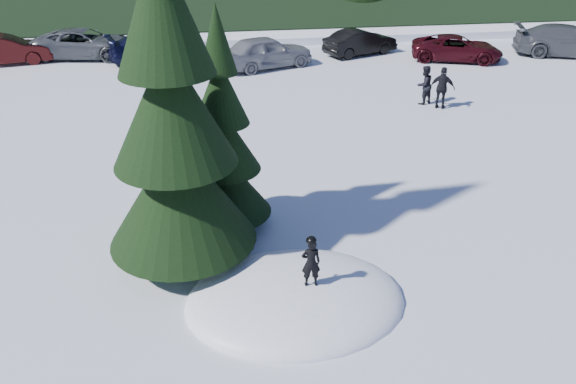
{
  "coord_description": "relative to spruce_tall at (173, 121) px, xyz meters",
  "views": [
    {
      "loc": [
        -1.49,
        -8.95,
        7.24
      ],
      "look_at": [
        0.25,
        2.66,
        1.1
      ],
      "focal_mm": 35.0,
      "sensor_mm": 36.0,
      "label": 1
    }
  ],
  "objects": [
    {
      "name": "car_4",
      "position": [
        3.64,
        15.95,
        -2.55
      ],
      "size": [
        4.85,
        3.32,
        1.53
      ],
      "primitive_type": "imported",
      "rotation": [
        0.0,
        0.0,
        1.94
      ],
      "color": "gray",
      "rests_on": "ground"
    },
    {
      "name": "child_skier",
      "position": [
        2.48,
        -1.94,
        -2.32
      ],
      "size": [
        0.39,
        0.26,
        1.04
      ],
      "primitive_type": "imported",
      "rotation": [
        0.0,
        0.0,
        3.11
      ],
      "color": "black",
      "rests_on": "snow_mound"
    },
    {
      "name": "car_1",
      "position": [
        -8.89,
        18.53,
        -2.62
      ],
      "size": [
        4.47,
        2.35,
        1.4
      ],
      "primitive_type": "imported",
      "rotation": [
        0.0,
        0.0,
        1.78
      ],
      "color": "#340909",
      "rests_on": "ground"
    },
    {
      "name": "snow_mound",
      "position": [
        2.2,
        -1.8,
        -3.32
      ],
      "size": [
        4.48,
        3.52,
        0.96
      ],
      "primitive_type": "ellipsoid",
      "color": "white",
      "rests_on": "ground"
    },
    {
      "name": "car_3",
      "position": [
        -1.51,
        18.01,
        -2.61
      ],
      "size": [
        5.29,
        3.31,
        1.43
      ],
      "primitive_type": "imported",
      "rotation": [
        0.0,
        0.0,
        1.86
      ],
      "color": "black",
      "rests_on": "ground"
    },
    {
      "name": "adult_0",
      "position": [
        9.19,
        9.69,
        -2.56
      ],
      "size": [
        0.92,
        0.85,
        1.52
      ],
      "primitive_type": "imported",
      "rotation": [
        0.0,
        0.0,
        3.61
      ],
      "color": "black",
      "rests_on": "ground"
    },
    {
      "name": "adult_1",
      "position": [
        9.67,
        9.05,
        -2.51
      ],
      "size": [
        1.02,
        0.82,
        1.62
      ],
      "primitive_type": "imported",
      "rotation": [
        0.0,
        0.0,
        2.62
      ],
      "color": "black",
      "rests_on": "ground"
    },
    {
      "name": "ground",
      "position": [
        2.2,
        -1.8,
        -3.32
      ],
      "size": [
        200.0,
        200.0,
        0.0
      ],
      "primitive_type": "plane",
      "color": "white",
      "rests_on": "ground"
    },
    {
      "name": "car_2",
      "position": [
        -5.28,
        19.23,
        -2.6
      ],
      "size": [
        5.49,
        3.15,
        1.44
      ],
      "primitive_type": "imported",
      "rotation": [
        0.0,
        0.0,
        1.42
      ],
      "color": "#52565A",
      "rests_on": "ground"
    },
    {
      "name": "car_6",
      "position": [
        13.26,
        15.91,
        -2.7
      ],
      "size": [
        4.88,
        3.42,
        1.24
      ],
      "primitive_type": "imported",
      "rotation": [
        0.0,
        0.0,
        1.23
      ],
      "color": "#360910",
      "rests_on": "ground"
    },
    {
      "name": "spruce_short",
      "position": [
        1.0,
        1.4,
        -1.22
      ],
      "size": [
        2.2,
        2.2,
        5.37
      ],
      "color": "#321B10",
      "rests_on": "ground"
    },
    {
      "name": "spruce_tall",
      "position": [
        0.0,
        0.0,
        0.0
      ],
      "size": [
        3.2,
        3.2,
        8.6
      ],
      "color": "#321B10",
      "rests_on": "ground"
    },
    {
      "name": "car_7",
      "position": [
        19.31,
        15.97,
        -2.55
      ],
      "size": [
        5.73,
        3.82,
        1.54
      ],
      "primitive_type": "imported",
      "rotation": [
        0.0,
        0.0,
        1.23
      ],
      "color": "#4C4F54",
      "rests_on": "ground"
    },
    {
      "name": "car_5",
      "position": [
        8.79,
        17.8,
        -2.67
      ],
      "size": [
        4.16,
        2.77,
        1.3
      ],
      "primitive_type": "imported",
      "rotation": [
        0.0,
        0.0,
        1.96
      ],
      "color": "black",
      "rests_on": "ground"
    }
  ]
}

